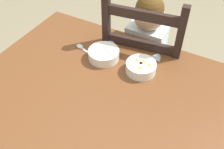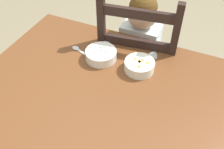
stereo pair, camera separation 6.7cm
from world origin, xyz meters
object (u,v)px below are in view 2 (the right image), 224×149
object	(u,v)px
dining_chair	(138,67)
child_figure	(138,47)
dining_table	(110,107)
bowl_of_peas	(101,55)
bowl_of_carrots	(139,66)
spoon	(78,50)

from	to	relation	value
dining_chair	child_figure	distance (m)	0.16
dining_table	dining_chair	size ratio (longest dim) A/B	1.21
dining_table	bowl_of_peas	size ratio (longest dim) A/B	8.02
bowl_of_peas	dining_chair	bearing A→B (deg)	69.78
child_figure	dining_table	bearing A→B (deg)	-85.93
child_figure	bowl_of_carrots	world-z (taller)	child_figure
child_figure	spoon	xyz separation A→B (m)	(-0.24, -0.28, 0.11)
dining_table	dining_chair	bearing A→B (deg)	93.14
dining_chair	bowl_of_peas	distance (m)	0.43
dining_chair	dining_table	bearing A→B (deg)	-86.86
child_figure	bowl_of_carrots	bearing A→B (deg)	-70.87
bowl_of_carrots	bowl_of_peas	bearing A→B (deg)	179.99
bowl_of_carrots	dining_table	bearing A→B (deg)	-109.72
dining_chair	spoon	xyz separation A→B (m)	(-0.25, -0.29, 0.27)
dining_table	bowl_of_peas	distance (m)	0.27
child_figure	spoon	world-z (taller)	child_figure
dining_table	dining_chair	distance (m)	0.51
bowl_of_peas	child_figure	bearing A→B (deg)	70.88
dining_table	dining_chair	world-z (taller)	dining_chair
spoon	bowl_of_carrots	bearing A→B (deg)	-1.77
child_figure	bowl_of_carrots	size ratio (longest dim) A/B	6.73
dining_chair	child_figure	xyz separation A→B (m)	(-0.01, -0.00, 0.16)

